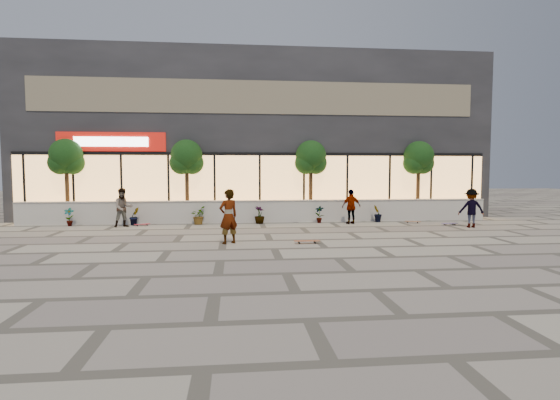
{
  "coord_description": "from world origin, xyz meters",
  "views": [
    {
      "loc": [
        -1.22,
        -13.51,
        2.5
      ],
      "look_at": [
        0.53,
        3.41,
        1.3
      ],
      "focal_mm": 28.0,
      "sensor_mm": 36.0,
      "label": 1
    }
  ],
  "objects": [
    {
      "name": "shrub_d",
      "position": [
        -0.1,
        6.45,
        0.41
      ],
      "size": [
        0.64,
        0.64,
        0.81
      ],
      "primitive_type": "imported",
      "rotation": [
        0.0,
        0.0,
        2.46
      ],
      "color": "black",
      "rests_on": "ground"
    },
    {
      "name": "shrub_c",
      "position": [
        -2.9,
        6.45,
        0.41
      ],
      "size": [
        0.68,
        0.77,
        0.81
      ],
      "primitive_type": "imported",
      "rotation": [
        0.0,
        0.0,
        1.64
      ],
      "color": "black",
      "rests_on": "ground"
    },
    {
      "name": "skateboard_left",
      "position": [
        -5.32,
        6.2,
        0.07
      ],
      "size": [
        0.7,
        0.47,
        0.08
      ],
      "rotation": [
        0.0,
        0.0,
        0.47
      ],
      "color": "red",
      "rests_on": "ground"
    },
    {
      "name": "skateboard_right_near",
      "position": [
        7.0,
        5.92,
        0.07
      ],
      "size": [
        0.73,
        0.48,
        0.09
      ],
      "rotation": [
        0.0,
        0.0,
        -0.45
      ],
      "color": "brown",
      "rests_on": "ground"
    },
    {
      "name": "skater_right_near",
      "position": [
        4.07,
        5.9,
        0.79
      ],
      "size": [
        0.99,
        0.58,
        1.59
      ],
      "primitive_type": "imported",
      "rotation": [
        0.0,
        0.0,
        3.36
      ],
      "color": "silver",
      "rests_on": "ground"
    },
    {
      "name": "tree_west",
      "position": [
        -9.0,
        7.7,
        2.99
      ],
      "size": [
        1.6,
        1.5,
        3.92
      ],
      "color": "#462D19",
      "rests_on": "ground"
    },
    {
      "name": "tree_midwest",
      "position": [
        -3.5,
        7.7,
        2.99
      ],
      "size": [
        1.6,
        1.5,
        3.92
      ],
      "color": "#462D19",
      "rests_on": "ground"
    },
    {
      "name": "skateboard_right_far",
      "position": [
        8.35,
        5.03,
        0.07
      ],
      "size": [
        0.74,
        0.27,
        0.09
      ],
      "rotation": [
        0.0,
        0.0,
        0.12
      ],
      "color": "#625094",
      "rests_on": "ground"
    },
    {
      "name": "retail_building",
      "position": [
        -0.0,
        12.49,
        4.25
      ],
      "size": [
        24.0,
        9.17,
        8.5
      ],
      "color": "#242529",
      "rests_on": "ground"
    },
    {
      "name": "shrub_a",
      "position": [
        -8.5,
        6.45,
        0.41
      ],
      "size": [
        0.43,
        0.29,
        0.81
      ],
      "primitive_type": "imported",
      "color": "black",
      "rests_on": "ground"
    },
    {
      "name": "shrub_f",
      "position": [
        5.5,
        6.45,
        0.41
      ],
      "size": [
        0.55,
        0.57,
        0.81
      ],
      "primitive_type": "imported",
      "rotation": [
        0.0,
        0.0,
        4.1
      ],
      "color": "black",
      "rests_on": "ground"
    },
    {
      "name": "tree_east",
      "position": [
        8.0,
        7.7,
        2.99
      ],
      "size": [
        1.6,
        1.5,
        3.92
      ],
      "color": "#462D19",
      "rests_on": "ground"
    },
    {
      "name": "shrub_b",
      "position": [
        -5.7,
        6.45,
        0.41
      ],
      "size": [
        0.57,
        0.57,
        0.81
      ],
      "primitive_type": "imported",
      "rotation": [
        0.0,
        0.0,
        0.82
      ],
      "color": "black",
      "rests_on": "ground"
    },
    {
      "name": "skater_right_far",
      "position": [
        8.89,
        4.21,
        0.83
      ],
      "size": [
        1.17,
        0.81,
        1.66
      ],
      "primitive_type": "imported",
      "rotation": [
        0.0,
        0.0,
        2.95
      ],
      "color": "#923A1A",
      "rests_on": "ground"
    },
    {
      "name": "tree_mideast",
      "position": [
        2.5,
        7.7,
        2.99
      ],
      "size": [
        1.6,
        1.5,
        3.92
      ],
      "color": "#462D19",
      "rests_on": "ground"
    },
    {
      "name": "planter_wall",
      "position": [
        0.0,
        7.0,
        0.52
      ],
      "size": [
        22.0,
        0.42,
        1.04
      ],
      "color": "beige",
      "rests_on": "ground"
    },
    {
      "name": "skateboard_center",
      "position": [
        1.19,
        0.88,
        0.09
      ],
      "size": [
        0.87,
        0.24,
        0.1
      ],
      "rotation": [
        0.0,
        0.0,
        0.02
      ],
      "color": "brown",
      "rests_on": "ground"
    },
    {
      "name": "shrub_e",
      "position": [
        2.7,
        6.45,
        0.41
      ],
      "size": [
        0.46,
        0.35,
        0.81
      ],
      "primitive_type": "imported",
      "rotation": [
        0.0,
        0.0,
        3.28
      ],
      "color": "black",
      "rests_on": "ground"
    },
    {
      "name": "skater_center",
      "position": [
        -1.44,
        1.15,
        0.92
      ],
      "size": [
        0.8,
        0.71,
        1.84
      ],
      "primitive_type": "imported",
      "rotation": [
        0.0,
        0.0,
        3.65
      ],
      "color": "white",
      "rests_on": "ground"
    },
    {
      "name": "skater_left",
      "position": [
        -6.03,
        5.84,
        0.84
      ],
      "size": [
        1.01,
        0.93,
        1.68
      ],
      "primitive_type": "imported",
      "rotation": [
        0.0,
        0.0,
        0.45
      ],
      "color": "tan",
      "rests_on": "ground"
    },
    {
      "name": "ground",
      "position": [
        0.0,
        0.0,
        0.0
      ],
      "size": [
        80.0,
        80.0,
        0.0
      ],
      "primitive_type": "plane",
      "color": "#A29D8C",
      "rests_on": "ground"
    }
  ]
}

